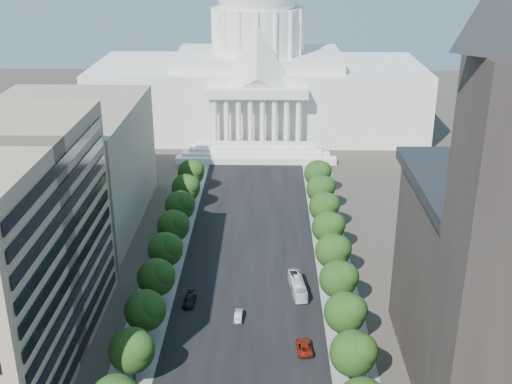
# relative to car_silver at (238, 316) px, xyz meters

# --- Properties ---
(road_asphalt) EXTENTS (30.00, 260.00, 0.01)m
(road_asphalt) POSITION_rel_car_silver_xyz_m (1.50, 35.11, -0.71)
(road_asphalt) COLOR black
(road_asphalt) RESTS_ON ground
(sidewalk_left) EXTENTS (8.00, 260.00, 0.02)m
(sidewalk_left) POSITION_rel_car_silver_xyz_m (-17.50, 35.11, -0.71)
(sidewalk_left) COLOR gray
(sidewalk_left) RESTS_ON ground
(sidewalk_right) EXTENTS (8.00, 260.00, 0.02)m
(sidewalk_right) POSITION_rel_car_silver_xyz_m (20.50, 35.11, -0.71)
(sidewalk_right) COLOR gray
(sidewalk_right) RESTS_ON ground
(capitol) EXTENTS (120.00, 56.00, 73.00)m
(capitol) POSITION_rel_car_silver_xyz_m (1.50, 130.00, 19.30)
(capitol) COLOR white
(capitol) RESTS_ON ground
(office_block_left_far) EXTENTS (38.00, 52.00, 30.00)m
(office_block_left_far) POSITION_rel_car_silver_xyz_m (-46.50, 45.11, 14.29)
(office_block_left_far) COLOR gray
(office_block_left_far) RESTS_ON ground
(tree_l_c) EXTENTS (7.79, 7.60, 9.97)m
(tree_l_c) POSITION_rel_car_silver_xyz_m (-16.16, -19.08, 5.74)
(tree_l_c) COLOR #33261C
(tree_l_c) RESTS_ON ground
(tree_l_d) EXTENTS (7.79, 7.60, 9.97)m
(tree_l_d) POSITION_rel_car_silver_xyz_m (-16.16, -7.08, 5.74)
(tree_l_d) COLOR #33261C
(tree_l_d) RESTS_ON ground
(tree_l_e) EXTENTS (7.79, 7.60, 9.97)m
(tree_l_e) POSITION_rel_car_silver_xyz_m (-16.16, 4.92, 5.74)
(tree_l_e) COLOR #33261C
(tree_l_e) RESTS_ON ground
(tree_l_f) EXTENTS (7.79, 7.60, 9.97)m
(tree_l_f) POSITION_rel_car_silver_xyz_m (-16.16, 16.92, 5.74)
(tree_l_f) COLOR #33261C
(tree_l_f) RESTS_ON ground
(tree_l_g) EXTENTS (7.79, 7.60, 9.97)m
(tree_l_g) POSITION_rel_car_silver_xyz_m (-16.16, 28.92, 5.74)
(tree_l_g) COLOR #33261C
(tree_l_g) RESTS_ON ground
(tree_l_h) EXTENTS (7.79, 7.60, 9.97)m
(tree_l_h) POSITION_rel_car_silver_xyz_m (-16.16, 40.92, 5.74)
(tree_l_h) COLOR #33261C
(tree_l_h) RESTS_ON ground
(tree_l_i) EXTENTS (7.79, 7.60, 9.97)m
(tree_l_i) POSITION_rel_car_silver_xyz_m (-16.16, 52.92, 5.74)
(tree_l_i) COLOR #33261C
(tree_l_i) RESTS_ON ground
(tree_l_j) EXTENTS (7.79, 7.60, 9.97)m
(tree_l_j) POSITION_rel_car_silver_xyz_m (-16.16, 64.92, 5.74)
(tree_l_j) COLOR #33261C
(tree_l_j) RESTS_ON ground
(tree_r_c) EXTENTS (7.79, 7.60, 9.97)m
(tree_r_c) POSITION_rel_car_silver_xyz_m (19.84, -19.08, 5.74)
(tree_r_c) COLOR #33261C
(tree_r_c) RESTS_ON ground
(tree_r_d) EXTENTS (7.79, 7.60, 9.97)m
(tree_r_d) POSITION_rel_car_silver_xyz_m (19.84, -7.08, 5.74)
(tree_r_d) COLOR #33261C
(tree_r_d) RESTS_ON ground
(tree_r_e) EXTENTS (7.79, 7.60, 9.97)m
(tree_r_e) POSITION_rel_car_silver_xyz_m (19.84, 4.92, 5.74)
(tree_r_e) COLOR #33261C
(tree_r_e) RESTS_ON ground
(tree_r_f) EXTENTS (7.79, 7.60, 9.97)m
(tree_r_f) POSITION_rel_car_silver_xyz_m (19.84, 16.92, 5.74)
(tree_r_f) COLOR #33261C
(tree_r_f) RESTS_ON ground
(tree_r_g) EXTENTS (7.79, 7.60, 9.97)m
(tree_r_g) POSITION_rel_car_silver_xyz_m (19.84, 28.92, 5.74)
(tree_r_g) COLOR #33261C
(tree_r_g) RESTS_ON ground
(tree_r_h) EXTENTS (7.79, 7.60, 9.97)m
(tree_r_h) POSITION_rel_car_silver_xyz_m (19.84, 40.92, 5.74)
(tree_r_h) COLOR #33261C
(tree_r_h) RESTS_ON ground
(tree_r_i) EXTENTS (7.79, 7.60, 9.97)m
(tree_r_i) POSITION_rel_car_silver_xyz_m (19.84, 52.92, 5.74)
(tree_r_i) COLOR #33261C
(tree_r_i) RESTS_ON ground
(tree_r_j) EXTENTS (7.79, 7.60, 9.97)m
(tree_r_j) POSITION_rel_car_silver_xyz_m (19.84, 64.92, 5.74)
(tree_r_j) COLOR #33261C
(tree_r_j) RESTS_ON ground
(streetlight_b) EXTENTS (2.61, 0.44, 9.00)m
(streetlight_b) POSITION_rel_car_silver_xyz_m (21.40, -19.89, 5.11)
(streetlight_b) COLOR gray
(streetlight_b) RESTS_ON ground
(streetlight_c) EXTENTS (2.61, 0.44, 9.00)m
(streetlight_c) POSITION_rel_car_silver_xyz_m (21.40, 5.11, 5.11)
(streetlight_c) COLOR gray
(streetlight_c) RESTS_ON ground
(streetlight_d) EXTENTS (2.61, 0.44, 9.00)m
(streetlight_d) POSITION_rel_car_silver_xyz_m (21.40, 30.11, 5.11)
(streetlight_d) COLOR gray
(streetlight_d) RESTS_ON ground
(streetlight_e) EXTENTS (2.61, 0.44, 9.00)m
(streetlight_e) POSITION_rel_car_silver_xyz_m (21.40, 55.11, 5.11)
(streetlight_e) COLOR gray
(streetlight_e) RESTS_ON ground
(streetlight_f) EXTENTS (2.61, 0.44, 9.00)m
(streetlight_f) POSITION_rel_car_silver_xyz_m (21.40, 80.11, 5.11)
(streetlight_f) COLOR gray
(streetlight_f) RESTS_ON ground
(car_silver) EXTENTS (1.63, 4.35, 1.42)m
(car_silver) POSITION_rel_car_silver_xyz_m (0.00, 0.00, 0.00)
(car_silver) COLOR #A9ACB1
(car_silver) RESTS_ON ground
(car_red) EXTENTS (3.08, 5.98, 1.61)m
(car_red) POSITION_rel_car_silver_xyz_m (12.23, -9.80, 0.10)
(car_red) COLOR maroon
(car_red) RESTS_ON ground
(car_dark_b) EXTENTS (2.43, 5.58, 1.60)m
(car_dark_b) POSITION_rel_car_silver_xyz_m (-10.11, 5.46, 0.09)
(car_dark_b) COLOR black
(car_dark_b) RESTS_ON ground
(city_bus) EXTENTS (3.81, 10.88, 2.97)m
(city_bus) POSITION_rel_car_silver_xyz_m (11.82, 10.38, 0.77)
(city_bus) COLOR white
(city_bus) RESTS_ON ground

